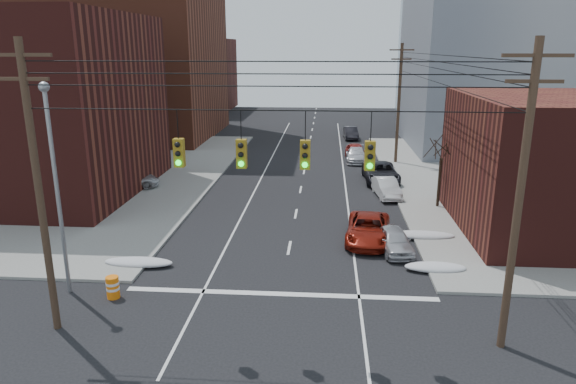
% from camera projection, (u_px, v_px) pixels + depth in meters
% --- Properties ---
extents(building_brick_tall, '(24.00, 20.00, 30.00)m').
position_uv_depth(building_brick_tall, '(109.00, 9.00, 60.41)').
color(building_brick_tall, brown).
rests_on(building_brick_tall, ground).
extents(building_brick_near, '(20.00, 16.00, 13.00)m').
position_uv_depth(building_brick_near, '(1.00, 106.00, 37.64)').
color(building_brick_near, '#4A1A16').
rests_on(building_brick_near, ground).
extents(building_brick_far, '(22.00, 18.00, 12.00)m').
position_uv_depth(building_brick_far, '(165.00, 75.00, 87.95)').
color(building_brick_far, '#4A1A16').
rests_on(building_brick_far, ground).
extents(building_office, '(22.00, 20.00, 25.00)m').
position_uv_depth(building_office, '(520.00, 29.00, 53.91)').
color(building_office, gray).
rests_on(building_office, ground).
extents(building_glass, '(20.00, 18.00, 22.00)m').
position_uv_depth(building_glass, '(472.00, 45.00, 79.12)').
color(building_glass, gray).
rests_on(building_glass, ground).
extents(utility_pole_left, '(2.20, 0.28, 11.00)m').
position_uv_depth(utility_pole_left, '(38.00, 186.00, 18.63)').
color(utility_pole_left, '#473323').
rests_on(utility_pole_left, ground).
extents(utility_pole_right, '(2.20, 0.28, 11.00)m').
position_uv_depth(utility_pole_right, '(520.00, 196.00, 17.39)').
color(utility_pole_right, '#473323').
rests_on(utility_pole_right, ground).
extents(utility_pole_far, '(2.20, 0.28, 11.00)m').
position_uv_depth(utility_pole_far, '(399.00, 102.00, 47.13)').
color(utility_pole_far, '#473323').
rests_on(utility_pole_far, ground).
extents(traffic_signals, '(17.00, 0.42, 2.02)m').
position_uv_depth(traffic_signals, '(273.00, 152.00, 17.60)').
color(traffic_signals, black).
rests_on(traffic_signals, ground).
extents(street_light, '(0.44, 0.44, 9.32)m').
position_uv_depth(street_light, '(55.00, 173.00, 21.64)').
color(street_light, gray).
rests_on(street_light, ground).
extents(bare_tree, '(2.09, 2.20, 4.93)m').
position_uv_depth(bare_tree, '(440.00, 175.00, 34.57)').
color(bare_tree, black).
rests_on(bare_tree, ground).
extents(snow_nw, '(3.50, 1.08, 0.42)m').
position_uv_depth(snow_nw, '(139.00, 262.00, 25.82)').
color(snow_nw, silver).
rests_on(snow_nw, ground).
extents(snow_ne, '(3.00, 1.08, 0.42)m').
position_uv_depth(snow_ne, '(435.00, 267.00, 25.23)').
color(snow_ne, silver).
rests_on(snow_ne, ground).
extents(snow_east_far, '(4.00, 1.08, 0.42)m').
position_uv_depth(snow_east_far, '(420.00, 235.00, 29.55)').
color(snow_east_far, silver).
rests_on(snow_east_far, ground).
extents(red_pickup, '(2.93, 5.41, 1.44)m').
position_uv_depth(red_pickup, '(368.00, 229.00, 29.05)').
color(red_pickup, maroon).
rests_on(red_pickup, ground).
extents(parked_car_a, '(2.02, 3.97, 1.29)m').
position_uv_depth(parked_car_a, '(394.00, 240.00, 27.58)').
color(parked_car_a, '#B7B7BC').
rests_on(parked_car_a, ground).
extents(parked_car_b, '(1.98, 4.28, 1.36)m').
position_uv_depth(parked_car_b, '(386.00, 188.00, 37.70)').
color(parked_car_b, silver).
rests_on(parked_car_b, ground).
extents(parked_car_c, '(2.82, 5.78, 1.58)m').
position_uv_depth(parked_car_c, '(381.00, 172.00, 41.80)').
color(parked_car_c, black).
rests_on(parked_car_c, ground).
extents(parked_car_d, '(1.97, 4.67, 1.35)m').
position_uv_depth(parked_car_d, '(356.00, 155.00, 49.28)').
color(parked_car_d, silver).
rests_on(parked_car_d, ground).
extents(parked_car_e, '(2.06, 4.60, 1.53)m').
position_uv_depth(parked_car_e, '(356.00, 152.00, 50.22)').
color(parked_car_e, maroon).
rests_on(parked_car_e, ground).
extents(parked_car_f, '(1.79, 4.45, 1.44)m').
position_uv_depth(parked_car_f, '(351.00, 133.00, 61.41)').
color(parked_car_f, black).
rests_on(parked_car_f, ground).
extents(lot_car_a, '(4.95, 2.37, 1.57)m').
position_uv_depth(lot_car_a, '(118.00, 176.00, 40.21)').
color(lot_car_a, silver).
rests_on(lot_car_a, sidewalk_nw).
extents(lot_car_b, '(4.80, 3.31, 1.22)m').
position_uv_depth(lot_car_b, '(130.00, 180.00, 39.55)').
color(lot_car_b, silver).
rests_on(lot_car_b, sidewalk_nw).
extents(lot_car_c, '(5.19, 3.55, 1.39)m').
position_uv_depth(lot_car_c, '(67.00, 169.00, 42.81)').
color(lot_car_c, black).
rests_on(lot_car_c, sidewalk_nw).
extents(lot_car_d, '(4.59, 3.18, 1.45)m').
position_uv_depth(lot_car_d, '(88.00, 163.00, 44.69)').
color(lot_car_d, '#A4A4A8').
rests_on(lot_car_d, sidewalk_nw).
extents(construction_barrel, '(0.71, 0.71, 1.00)m').
position_uv_depth(construction_barrel, '(113.00, 287.00, 22.48)').
color(construction_barrel, orange).
rests_on(construction_barrel, ground).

